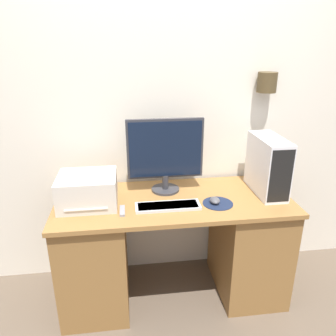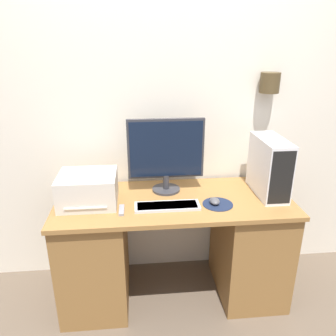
{
  "view_description": "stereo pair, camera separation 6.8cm",
  "coord_description": "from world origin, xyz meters",
  "px_view_note": "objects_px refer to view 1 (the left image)",
  "views": [
    {
      "loc": [
        -0.3,
        -1.65,
        1.8
      ],
      "look_at": [
        -0.04,
        0.33,
        1.03
      ],
      "focal_mm": 35.0,
      "sensor_mm": 36.0,
      "label": 1
    },
    {
      "loc": [
        -0.24,
        -1.66,
        1.8
      ],
      "look_at": [
        -0.04,
        0.33,
        1.03
      ],
      "focal_mm": 35.0,
      "sensor_mm": 36.0,
      "label": 2
    }
  ],
  "objects_px": {
    "keyboard": "(168,206)",
    "mouse": "(215,200)",
    "computer_tower": "(268,166)",
    "printer": "(88,190)",
    "monitor": "(165,152)",
    "remote_control": "(122,211)"
  },
  "relations": [
    {
      "from": "remote_control",
      "to": "computer_tower",
      "type": "bearing_deg",
      "value": 9.46
    },
    {
      "from": "mouse",
      "to": "computer_tower",
      "type": "relative_size",
      "value": 0.22
    },
    {
      "from": "keyboard",
      "to": "mouse",
      "type": "relative_size",
      "value": 4.69
    },
    {
      "from": "monitor",
      "to": "computer_tower",
      "type": "xyz_separation_m",
      "value": [
        0.7,
        -0.12,
        -0.09
      ]
    },
    {
      "from": "computer_tower",
      "to": "remote_control",
      "type": "height_order",
      "value": "computer_tower"
    },
    {
      "from": "computer_tower",
      "to": "printer",
      "type": "xyz_separation_m",
      "value": [
        -1.23,
        -0.03,
        -0.1
      ]
    },
    {
      "from": "keyboard",
      "to": "remote_control",
      "type": "distance_m",
      "value": 0.29
    },
    {
      "from": "monitor",
      "to": "remote_control",
      "type": "relative_size",
      "value": 4.13
    },
    {
      "from": "mouse",
      "to": "remote_control",
      "type": "height_order",
      "value": "mouse"
    },
    {
      "from": "printer",
      "to": "keyboard",
      "type": "bearing_deg",
      "value": -12.92
    },
    {
      "from": "monitor",
      "to": "keyboard",
      "type": "height_order",
      "value": "monitor"
    },
    {
      "from": "mouse",
      "to": "remote_control",
      "type": "bearing_deg",
      "value": -176.53
    },
    {
      "from": "computer_tower",
      "to": "keyboard",
      "type": "bearing_deg",
      "value": -168.53
    },
    {
      "from": "keyboard",
      "to": "computer_tower",
      "type": "relative_size",
      "value": 1.02
    },
    {
      "from": "monitor",
      "to": "keyboard",
      "type": "xyz_separation_m",
      "value": [
        -0.02,
        -0.26,
        -0.28
      ]
    },
    {
      "from": "monitor",
      "to": "mouse",
      "type": "height_order",
      "value": "monitor"
    },
    {
      "from": "mouse",
      "to": "keyboard",
      "type": "bearing_deg",
      "value": -177.4
    },
    {
      "from": "keyboard",
      "to": "mouse",
      "type": "height_order",
      "value": "mouse"
    },
    {
      "from": "remote_control",
      "to": "monitor",
      "type": "bearing_deg",
      "value": 42.88
    },
    {
      "from": "computer_tower",
      "to": "mouse",
      "type": "bearing_deg",
      "value": -161.96
    },
    {
      "from": "mouse",
      "to": "remote_control",
      "type": "xyz_separation_m",
      "value": [
        -0.61,
        -0.04,
        -0.01
      ]
    },
    {
      "from": "remote_control",
      "to": "keyboard",
      "type": "bearing_deg",
      "value": 4.4
    }
  ]
}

